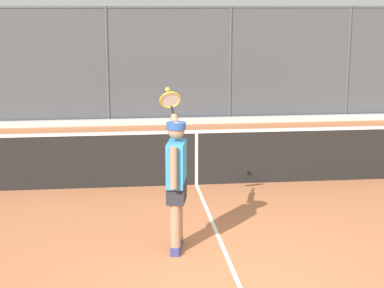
# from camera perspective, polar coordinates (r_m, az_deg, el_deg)

# --- Properties ---
(ground_plane) EXTENTS (60.00, 60.00, 0.00)m
(ground_plane) POSITION_cam_1_polar(r_m,az_deg,el_deg) (7.30, 4.22, -12.47)
(ground_plane) COLOR #B76B42
(fence_backdrop) EXTENTS (18.86, 1.37, 3.00)m
(fence_backdrop) POSITION_cam_1_polar(r_m,az_deg,el_deg) (17.11, -2.17, 6.66)
(fence_backdrop) COLOR #474C51
(fence_backdrop) RESTS_ON ground
(tennis_net) EXTENTS (10.70, 0.09, 1.07)m
(tennis_net) POSITION_cam_1_polar(r_m,az_deg,el_deg) (10.91, 0.40, -1.16)
(tennis_net) COLOR #2D2D2D
(tennis_net) RESTS_ON ground
(tennis_player) EXTENTS (0.31, 1.41, 1.95)m
(tennis_player) POSITION_cam_1_polar(r_m,az_deg,el_deg) (7.95, -1.42, -2.86)
(tennis_player) COLOR navy
(tennis_player) RESTS_ON ground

